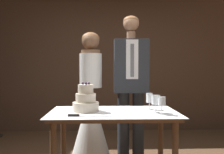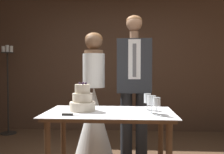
{
  "view_description": "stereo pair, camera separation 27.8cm",
  "coord_description": "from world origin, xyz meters",
  "px_view_note": "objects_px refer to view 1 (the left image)",
  "views": [
    {
      "loc": [
        -0.12,
        -2.38,
        1.2
      ],
      "look_at": [
        -0.01,
        0.4,
        1.1
      ],
      "focal_mm": 40.0,
      "sensor_mm": 36.0,
      "label": 1
    },
    {
      "loc": [
        0.16,
        -2.38,
        1.2
      ],
      "look_at": [
        -0.01,
        0.4,
        1.1
      ],
      "focal_mm": 40.0,
      "sensor_mm": 36.0,
      "label": 2
    }
  ],
  "objects_px": {
    "wine_glass_near": "(156,100)",
    "cake_knife": "(81,116)",
    "groom": "(131,81)",
    "cake_table": "(113,122)",
    "tiered_cake": "(86,101)",
    "bride": "(91,114)",
    "wine_glass_far": "(149,98)",
    "wine_glass_middle": "(162,102)"
  },
  "relations": [
    {
      "from": "wine_glass_far",
      "to": "bride",
      "type": "height_order",
      "value": "bride"
    },
    {
      "from": "cake_knife",
      "to": "bride",
      "type": "distance_m",
      "value": 1.0
    },
    {
      "from": "cake_knife",
      "to": "wine_glass_near",
      "type": "distance_m",
      "value": 0.72
    },
    {
      "from": "wine_glass_far",
      "to": "cake_knife",
      "type": "bearing_deg",
      "value": -152.85
    },
    {
      "from": "cake_table",
      "to": "cake_knife",
      "type": "distance_m",
      "value": 0.39
    },
    {
      "from": "cake_table",
      "to": "bride",
      "type": "distance_m",
      "value": 0.8
    },
    {
      "from": "groom",
      "to": "wine_glass_far",
      "type": "bearing_deg",
      "value": -79.7
    },
    {
      "from": "bride",
      "to": "cake_table",
      "type": "bearing_deg",
      "value": -71.26
    },
    {
      "from": "bride",
      "to": "wine_glass_middle",
      "type": "bearing_deg",
      "value": -53.4
    },
    {
      "from": "wine_glass_near",
      "to": "wine_glass_middle",
      "type": "bearing_deg",
      "value": -70.16
    },
    {
      "from": "cake_table",
      "to": "cake_knife",
      "type": "relative_size",
      "value": 3.2
    },
    {
      "from": "cake_table",
      "to": "bride",
      "type": "bearing_deg",
      "value": 108.74
    },
    {
      "from": "wine_glass_middle",
      "to": "groom",
      "type": "height_order",
      "value": "groom"
    },
    {
      "from": "cake_table",
      "to": "bride",
      "type": "height_order",
      "value": "bride"
    },
    {
      "from": "bride",
      "to": "groom",
      "type": "relative_size",
      "value": 0.89
    },
    {
      "from": "cake_table",
      "to": "groom",
      "type": "bearing_deg",
      "value": 71.24
    },
    {
      "from": "tiered_cake",
      "to": "wine_glass_middle",
      "type": "height_order",
      "value": "tiered_cake"
    },
    {
      "from": "wine_glass_middle",
      "to": "bride",
      "type": "distance_m",
      "value": 1.19
    },
    {
      "from": "groom",
      "to": "bride",
      "type": "bearing_deg",
      "value": 179.92
    },
    {
      "from": "wine_glass_near",
      "to": "wine_glass_far",
      "type": "distance_m",
      "value": 0.19
    },
    {
      "from": "wine_glass_middle",
      "to": "wine_glass_far",
      "type": "xyz_separation_m",
      "value": [
        -0.06,
        0.28,
        -0.0
      ]
    },
    {
      "from": "cake_knife",
      "to": "wine_glass_far",
      "type": "distance_m",
      "value": 0.76
    },
    {
      "from": "cake_table",
      "to": "wine_glass_near",
      "type": "relative_size",
      "value": 7.39
    },
    {
      "from": "tiered_cake",
      "to": "wine_glass_near",
      "type": "bearing_deg",
      "value": -8.66
    },
    {
      "from": "cake_knife",
      "to": "groom",
      "type": "height_order",
      "value": "groom"
    },
    {
      "from": "wine_glass_near",
      "to": "wine_glass_middle",
      "type": "height_order",
      "value": "wine_glass_near"
    },
    {
      "from": "cake_knife",
      "to": "wine_glass_middle",
      "type": "relative_size",
      "value": 2.38
    },
    {
      "from": "cake_knife",
      "to": "wine_glass_near",
      "type": "bearing_deg",
      "value": 14.45
    },
    {
      "from": "cake_knife",
      "to": "tiered_cake",
      "type": "bearing_deg",
      "value": 86.78
    },
    {
      "from": "cake_knife",
      "to": "bride",
      "type": "xyz_separation_m",
      "value": [
        0.04,
        0.98,
        -0.17
      ]
    },
    {
      "from": "tiered_cake",
      "to": "groom",
      "type": "distance_m",
      "value": 0.91
    },
    {
      "from": "cake_knife",
      "to": "cake_table",
      "type": "bearing_deg",
      "value": 40.03
    },
    {
      "from": "groom",
      "to": "cake_table",
      "type": "bearing_deg",
      "value": -108.76
    },
    {
      "from": "wine_glass_middle",
      "to": "bride",
      "type": "relative_size",
      "value": 0.1
    },
    {
      "from": "tiered_cake",
      "to": "bride",
      "type": "xyz_separation_m",
      "value": [
        0.01,
        0.73,
        -0.27
      ]
    },
    {
      "from": "wine_glass_near",
      "to": "cake_knife",
      "type": "bearing_deg",
      "value": -167.42
    },
    {
      "from": "tiered_cake",
      "to": "wine_glass_far",
      "type": "bearing_deg",
      "value": 7.58
    },
    {
      "from": "groom",
      "to": "tiered_cake",
      "type": "bearing_deg",
      "value": -125.85
    },
    {
      "from": "cake_table",
      "to": "bride",
      "type": "xyz_separation_m",
      "value": [
        -0.26,
        0.75,
        -0.06
      ]
    },
    {
      "from": "tiered_cake",
      "to": "groom",
      "type": "height_order",
      "value": "groom"
    },
    {
      "from": "wine_glass_near",
      "to": "groom",
      "type": "height_order",
      "value": "groom"
    },
    {
      "from": "cake_table",
      "to": "wine_glass_far",
      "type": "bearing_deg",
      "value": 16.62
    }
  ]
}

